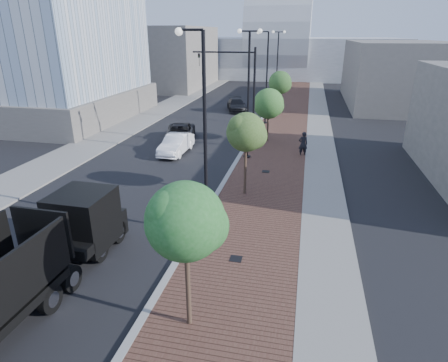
% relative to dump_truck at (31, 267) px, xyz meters
% --- Properties ---
extents(sidewalk, '(7.00, 140.00, 0.12)m').
position_rel_dump_truck_xyz_m(sidewalk, '(7.73, 35.87, -1.28)').
color(sidewalk, '#4C2D23').
rests_on(sidewalk, ground).
extents(concrete_strip, '(2.40, 140.00, 0.13)m').
position_rel_dump_truck_xyz_m(concrete_strip, '(10.43, 35.87, -1.28)').
color(concrete_strip, slate).
rests_on(concrete_strip, ground).
extents(curb, '(0.30, 140.00, 0.14)m').
position_rel_dump_truck_xyz_m(curb, '(4.23, 35.87, -1.27)').
color(curb, gray).
rests_on(curb, ground).
extents(west_sidewalk, '(4.00, 140.00, 0.12)m').
position_rel_dump_truck_xyz_m(west_sidewalk, '(-8.77, 35.87, -1.28)').
color(west_sidewalk, slate).
rests_on(west_sidewalk, ground).
extents(dump_truck, '(2.55, 13.36, 3.18)m').
position_rel_dump_truck_xyz_m(dump_truck, '(0.00, 0.00, 0.00)').
color(dump_truck, black).
rests_on(dump_truck, ground).
extents(white_sedan, '(1.70, 4.63, 1.51)m').
position_rel_dump_truck_xyz_m(white_sedan, '(-0.90, 17.97, -0.58)').
color(white_sedan, white).
rests_on(white_sedan, ground).
extents(dark_car_mid, '(3.67, 5.77, 1.48)m').
position_rel_dump_truck_xyz_m(dark_car_mid, '(-1.75, 21.48, -0.60)').
color(dark_car_mid, black).
rests_on(dark_car_mid, ground).
extents(dark_car_far, '(3.43, 5.47, 1.48)m').
position_rel_dump_truck_xyz_m(dark_car_far, '(0.53, 36.39, -0.60)').
color(dark_car_far, black).
rests_on(dark_car_far, ground).
extents(pedestrian, '(0.81, 0.63, 1.95)m').
position_rel_dump_truck_xyz_m(pedestrian, '(8.98, 19.35, -0.36)').
color(pedestrian, black).
rests_on(pedestrian, ground).
extents(streetlight_1, '(1.44, 0.56, 9.21)m').
position_rel_dump_truck_xyz_m(streetlight_1, '(4.72, 5.87, 3.00)').
color(streetlight_1, black).
rests_on(streetlight_1, ground).
extents(streetlight_2, '(1.72, 0.56, 9.28)m').
position_rel_dump_truck_xyz_m(streetlight_2, '(4.83, 17.87, 3.48)').
color(streetlight_2, black).
rests_on(streetlight_2, ground).
extents(streetlight_3, '(1.44, 0.56, 9.21)m').
position_rel_dump_truck_xyz_m(streetlight_3, '(4.72, 29.87, 3.00)').
color(streetlight_3, black).
rests_on(streetlight_3, ground).
extents(streetlight_4, '(1.72, 0.56, 9.28)m').
position_rel_dump_truck_xyz_m(streetlight_4, '(4.83, 41.87, 3.48)').
color(streetlight_4, black).
rests_on(streetlight_4, ground).
extents(traffic_mast, '(5.09, 0.20, 8.00)m').
position_rel_dump_truck_xyz_m(traffic_mast, '(3.93, 20.87, 3.64)').
color(traffic_mast, black).
rests_on(traffic_mast, ground).
extents(tree_0, '(2.45, 2.41, 5.07)m').
position_rel_dump_truck_xyz_m(tree_0, '(5.88, -0.10, 2.51)').
color(tree_0, '#382619').
rests_on(tree_0, ground).
extents(tree_1, '(2.29, 2.22, 4.94)m').
position_rel_dump_truck_xyz_m(tree_1, '(5.88, 10.90, 2.48)').
color(tree_1, '#382619').
rests_on(tree_1, ground).
extents(tree_2, '(2.60, 2.59, 4.67)m').
position_rel_dump_truck_xyz_m(tree_2, '(5.88, 22.90, 2.03)').
color(tree_2, '#382619').
rests_on(tree_2, ground).
extents(tree_3, '(2.61, 2.60, 5.03)m').
position_rel_dump_truck_xyz_m(tree_3, '(5.88, 34.90, 2.38)').
color(tree_3, '#382619').
rests_on(tree_3, ground).
extents(tower_podium, '(19.00, 19.00, 3.00)m').
position_rel_dump_truck_xyz_m(tower_podium, '(-19.77, 27.87, 0.16)').
color(tower_podium, '#5F5B56').
rests_on(tower_podium, ground).
extents(convention_center, '(50.00, 30.00, 50.00)m').
position_rel_dump_truck_xyz_m(convention_center, '(2.23, 80.87, 4.66)').
color(convention_center, '#9FA3A8').
rests_on(convention_center, ground).
extents(commercial_block_nw, '(14.00, 20.00, 10.00)m').
position_rel_dump_truck_xyz_m(commercial_block_nw, '(-15.77, 55.87, 3.66)').
color(commercial_block_nw, slate).
rests_on(commercial_block_nw, ground).
extents(commercial_block_ne, '(12.00, 22.00, 8.00)m').
position_rel_dump_truck_xyz_m(commercial_block_ne, '(20.23, 45.87, 2.66)').
color(commercial_block_ne, '#67625C').
rests_on(commercial_block_ne, ground).
extents(utility_cover_1, '(0.50, 0.50, 0.02)m').
position_rel_dump_truck_xyz_m(utility_cover_1, '(6.63, 3.87, -1.21)').
color(utility_cover_1, black).
rests_on(utility_cover_1, sidewalk).
extents(utility_cover_2, '(0.50, 0.50, 0.02)m').
position_rel_dump_truck_xyz_m(utility_cover_2, '(6.63, 14.87, -1.21)').
color(utility_cover_2, black).
rests_on(utility_cover_2, sidewalk).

